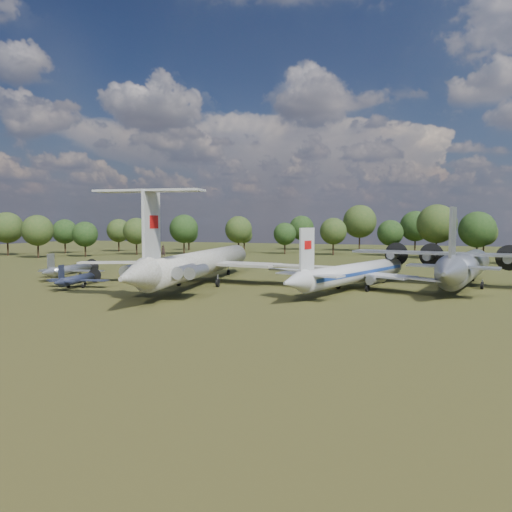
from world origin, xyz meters
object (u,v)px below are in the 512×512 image
(small_prop_west, at_px, (77,281))
(il62_airliner, at_px, (203,268))
(tu104_jet, at_px, (355,277))
(person_on_il62, at_px, (163,251))
(an12_transport, at_px, (465,270))
(small_prop_northwest, at_px, (70,272))

(small_prop_west, bearing_deg, il62_airliner, 19.92)
(tu104_jet, distance_m, person_on_il62, 29.08)
(small_prop_west, relative_size, person_on_il62, 8.24)
(il62_airliner, relative_size, person_on_il62, 35.05)
(tu104_jet, bearing_deg, an12_transport, 46.35)
(il62_airliner, height_order, small_prop_west, il62_airliner)
(tu104_jet, height_order, small_prop_west, tu104_jet)
(il62_airliner, xyz_separation_m, small_prop_northwest, (-26.29, 0.10, -1.57))
(tu104_jet, xyz_separation_m, small_prop_west, (-41.33, -11.74, -1.03))
(an12_transport, distance_m, small_prop_northwest, 67.29)
(an12_transport, height_order, small_prop_northwest, an12_transport)
(small_prop_west, xyz_separation_m, person_on_il62, (18.58, -5.84, 5.39))
(tu104_jet, height_order, small_prop_northwest, tu104_jet)
(an12_transport, distance_m, person_on_il62, 46.64)
(il62_airliner, height_order, an12_transport, il62_airliner)
(small_prop_northwest, bearing_deg, an12_transport, 3.23)
(an12_transport, bearing_deg, small_prop_northwest, -159.94)
(il62_airliner, xyz_separation_m, person_on_il62, (1.57, -15.48, 3.59))
(tu104_jet, bearing_deg, small_prop_west, -145.42)
(small_prop_west, bearing_deg, tu104_jet, 6.20)
(an12_transport, distance_m, small_prop_west, 60.63)
(small_prop_west, distance_m, small_prop_northwest, 13.47)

